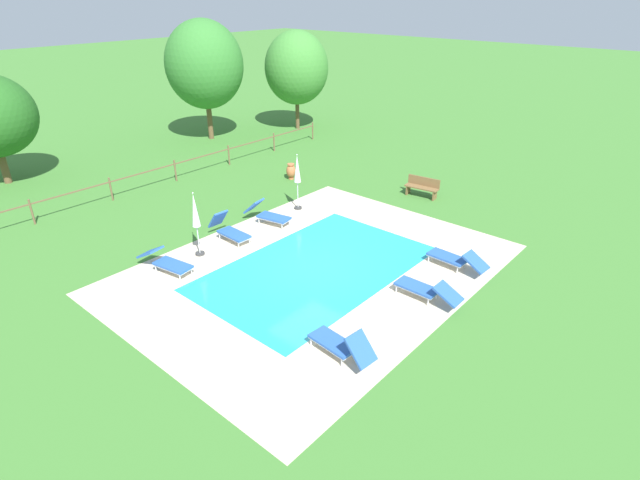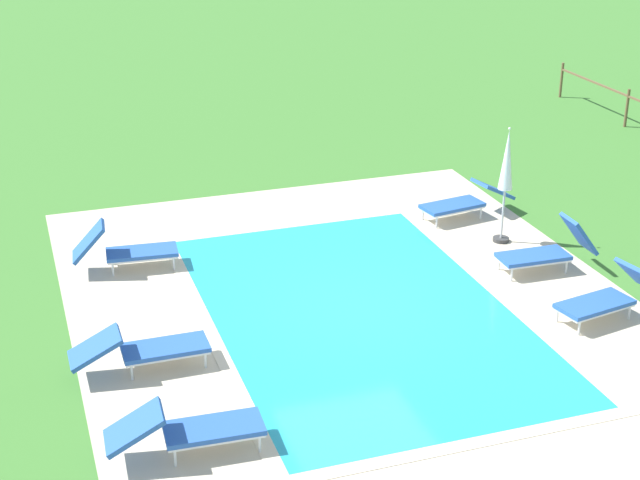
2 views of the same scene
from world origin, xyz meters
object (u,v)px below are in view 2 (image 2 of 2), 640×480
(sun_lounger_south_near_corner, at_px, (127,250))
(patio_umbrella_closed_row_mid_west, at_px, (507,167))
(sun_lounger_south_mid, at_px, (191,429))
(sun_lounger_north_near_steps, at_px, (608,297))
(sun_lounger_north_end, at_px, (145,348))
(sun_lounger_north_far, at_px, (464,201))
(sun_lounger_north_mid, at_px, (547,250))

(sun_lounger_south_near_corner, xyz_separation_m, patio_umbrella_closed_row_mid_west, (1.04, 7.18, 1.16))
(sun_lounger_south_near_corner, height_order, sun_lounger_south_mid, sun_lounger_south_near_corner)
(sun_lounger_south_mid, bearing_deg, sun_lounger_north_near_steps, 101.98)
(sun_lounger_north_end, height_order, sun_lounger_south_near_corner, sun_lounger_south_near_corner)
(sun_lounger_north_near_steps, distance_m, patio_umbrella_closed_row_mid_west, 3.62)
(sun_lounger_north_near_steps, distance_m, sun_lounger_north_far, 4.85)
(sun_lounger_north_end, xyz_separation_m, sun_lounger_south_mid, (2.31, 0.23, 0.00))
(sun_lounger_north_near_steps, relative_size, sun_lounger_north_end, 0.98)
(sun_lounger_north_mid, height_order, sun_lounger_north_far, sun_lounger_north_mid)
(sun_lounger_north_mid, distance_m, sun_lounger_south_mid, 8.14)
(sun_lounger_north_far, distance_m, sun_lounger_south_near_corner, 7.07)
(sun_lounger_north_near_steps, relative_size, sun_lounger_south_near_corner, 1.04)
(sun_lounger_south_mid, distance_m, patio_umbrella_closed_row_mid_west, 8.85)
(sun_lounger_south_near_corner, xyz_separation_m, sun_lounger_south_mid, (6.03, -0.03, -0.03))
(sun_lounger_north_far, height_order, sun_lounger_south_mid, sun_lounger_south_mid)
(sun_lounger_north_mid, xyz_separation_m, sun_lounger_north_far, (-2.88, -0.25, -0.04))
(patio_umbrella_closed_row_mid_west, bearing_deg, sun_lounger_north_end, -70.20)
(sun_lounger_north_far, bearing_deg, sun_lounger_south_mid, -47.95)
(sun_lounger_north_far, bearing_deg, patio_umbrella_closed_row_mid_west, 4.85)
(sun_lounger_north_near_steps, height_order, sun_lounger_north_far, sun_lounger_north_near_steps)
(sun_lounger_north_mid, relative_size, sun_lounger_south_mid, 0.89)
(sun_lounger_north_mid, bearing_deg, patio_umbrella_closed_row_mid_west, -175.10)
(sun_lounger_south_near_corner, relative_size, patio_umbrella_closed_row_mid_west, 0.83)
(sun_lounger_north_far, xyz_separation_m, patio_umbrella_closed_row_mid_west, (1.41, 0.12, 1.19))
(sun_lounger_south_mid, bearing_deg, patio_umbrella_closed_row_mid_west, 124.64)
(sun_lounger_north_far, distance_m, sun_lounger_south_mid, 9.55)
(sun_lounger_north_mid, xyz_separation_m, patio_umbrella_closed_row_mid_west, (-1.46, -0.13, 1.15))
(sun_lounger_north_end, relative_size, sun_lounger_south_near_corner, 1.06)
(sun_lounger_north_near_steps, relative_size, sun_lounger_north_mid, 1.09)
(sun_lounger_north_far, xyz_separation_m, sun_lounger_south_near_corner, (0.37, -7.06, 0.03))
(sun_lounger_north_near_steps, distance_m, sun_lounger_north_mid, 1.97)
(sun_lounger_north_near_steps, height_order, sun_lounger_south_near_corner, sun_lounger_south_near_corner)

